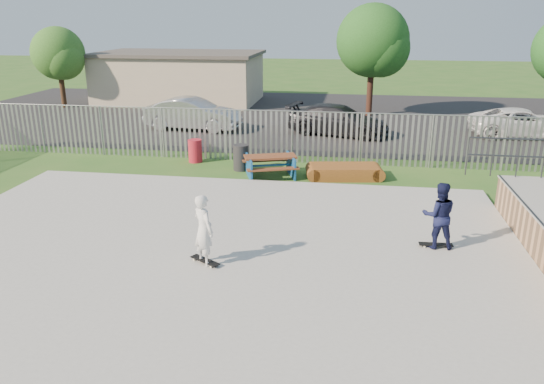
# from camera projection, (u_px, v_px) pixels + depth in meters

# --- Properties ---
(ground) EXTENTS (120.00, 120.00, 0.00)m
(ground) POSITION_uv_depth(u_px,v_px,m) (205.00, 261.00, 12.42)
(ground) COLOR #2D5D20
(ground) RESTS_ON ground
(concrete_slab) EXTENTS (15.00, 12.00, 0.15)m
(concrete_slab) POSITION_uv_depth(u_px,v_px,m) (205.00, 258.00, 12.39)
(concrete_slab) COLOR #A2A29C
(concrete_slab) RESTS_ON ground
(fence) EXTENTS (26.04, 16.02, 2.00)m
(fence) POSITION_uv_depth(u_px,v_px,m) (276.00, 168.00, 16.26)
(fence) COLOR gray
(fence) RESTS_ON ground
(picnic_table) EXTENTS (2.19, 1.99, 0.76)m
(picnic_table) POSITION_uv_depth(u_px,v_px,m) (270.00, 166.00, 18.74)
(picnic_table) COLOR brown
(picnic_table) RESTS_ON ground
(funbox) EXTENTS (2.38, 1.45, 0.45)m
(funbox) POSITION_uv_depth(u_px,v_px,m) (344.00, 172.00, 18.65)
(funbox) COLOR brown
(funbox) RESTS_ON ground
(trash_bin_red) EXTENTS (0.53, 0.53, 0.89)m
(trash_bin_red) POSITION_uv_depth(u_px,v_px,m) (195.00, 151.00, 20.61)
(trash_bin_red) COLOR #B41B2C
(trash_bin_red) RESTS_ON ground
(trash_bin_grey) EXTENTS (0.57, 0.57, 0.95)m
(trash_bin_grey) POSITION_uv_depth(u_px,v_px,m) (241.00, 157.00, 19.52)
(trash_bin_grey) COLOR #242426
(trash_bin_grey) RESTS_ON ground
(parking_lot) EXTENTS (40.00, 18.00, 0.02)m
(parking_lot) POSITION_uv_depth(u_px,v_px,m) (295.00, 116.00, 30.22)
(parking_lot) COLOR black
(parking_lot) RESTS_ON ground
(car_silver) EXTENTS (4.86, 2.07, 1.56)m
(car_silver) POSITION_uv_depth(u_px,v_px,m) (193.00, 114.00, 26.24)
(car_silver) COLOR silver
(car_silver) RESTS_ON parking_lot
(car_dark) EXTENTS (5.19, 3.14, 1.41)m
(car_dark) POSITION_uv_depth(u_px,v_px,m) (338.00, 120.00, 25.15)
(car_dark) COLOR black
(car_dark) RESTS_ON parking_lot
(car_white) EXTENTS (4.84, 2.43, 1.31)m
(car_white) POSITION_uv_depth(u_px,v_px,m) (523.00, 123.00, 24.73)
(car_white) COLOR white
(car_white) RESTS_ON parking_lot
(building) EXTENTS (10.40, 6.40, 3.20)m
(building) POSITION_uv_depth(u_px,v_px,m) (180.00, 77.00, 34.60)
(building) COLOR #BFAF92
(building) RESTS_ON ground
(tree_left) EXTENTS (3.14, 3.14, 4.85)m
(tree_left) POSITION_uv_depth(u_px,v_px,m) (58.00, 53.00, 31.81)
(tree_left) COLOR #412A1A
(tree_left) RESTS_ON ground
(tree_mid) EXTENTS (3.96, 3.96, 6.11)m
(tree_mid) POSITION_uv_depth(u_px,v_px,m) (373.00, 41.00, 28.91)
(tree_mid) COLOR #3A2017
(tree_mid) RESTS_ON ground
(skateboard_a) EXTENTS (0.81, 0.24, 0.08)m
(skateboard_a) POSITION_uv_depth(u_px,v_px,m) (436.00, 245.00, 12.78)
(skateboard_a) COLOR black
(skateboard_a) RESTS_ON concrete_slab
(skateboard_b) EXTENTS (0.78, 0.59, 0.08)m
(skateboard_b) POSITION_uv_depth(u_px,v_px,m) (205.00, 261.00, 11.95)
(skateboard_b) COLOR black
(skateboard_b) RESTS_ON concrete_slab
(skater_navy) EXTENTS (0.82, 0.65, 1.63)m
(skater_navy) POSITION_uv_depth(u_px,v_px,m) (439.00, 215.00, 12.54)
(skater_navy) COLOR #12163A
(skater_navy) RESTS_ON concrete_slab
(skater_white) EXTENTS (0.70, 0.69, 1.63)m
(skater_white) POSITION_uv_depth(u_px,v_px,m) (204.00, 230.00, 11.70)
(skater_white) COLOR white
(skater_white) RESTS_ON concrete_slab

